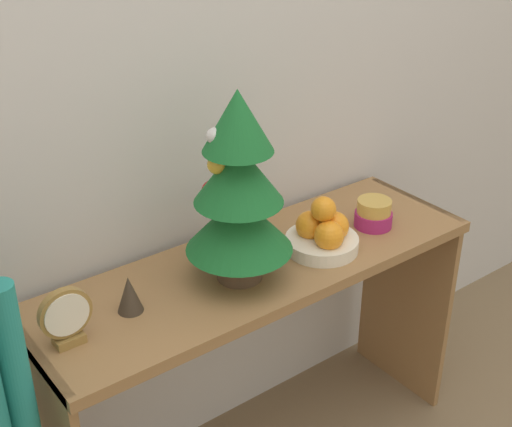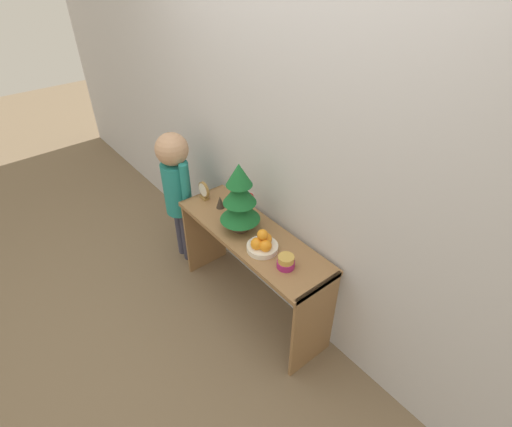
# 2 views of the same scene
# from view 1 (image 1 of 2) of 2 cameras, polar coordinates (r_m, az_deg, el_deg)

# --- Properties ---
(back_wall) EXTENTS (7.00, 0.05, 2.50)m
(back_wall) POSITION_cam_1_polar(r_m,az_deg,el_deg) (1.77, -4.51, 15.40)
(back_wall) COLOR silver
(back_wall) RESTS_ON ground_plane
(console_table) EXTENTS (1.20, 0.38, 0.68)m
(console_table) POSITION_cam_1_polar(r_m,az_deg,el_deg) (1.89, 0.24, -7.70)
(console_table) COLOR olive
(console_table) RESTS_ON ground_plane
(mini_tree) EXTENTS (0.26, 0.26, 0.48)m
(mini_tree) POSITION_cam_1_polar(r_m,az_deg,el_deg) (1.63, -1.43, 1.89)
(mini_tree) COLOR #4C3828
(mini_tree) RESTS_ON console_table
(fruit_bowl) EXTENTS (0.19, 0.19, 0.15)m
(fruit_bowl) POSITION_cam_1_polar(r_m,az_deg,el_deg) (1.84, 5.39, -1.60)
(fruit_bowl) COLOR silver
(fruit_bowl) RESTS_ON console_table
(singing_bowl) EXTENTS (0.10, 0.10, 0.08)m
(singing_bowl) POSITION_cam_1_polar(r_m,az_deg,el_deg) (1.98, 9.39, -0.02)
(singing_bowl) COLOR #9E2366
(singing_bowl) RESTS_ON console_table
(desk_clock) EXTENTS (0.12, 0.04, 0.14)m
(desk_clock) POSITION_cam_1_polar(r_m,az_deg,el_deg) (1.55, -14.96, -8.04)
(desk_clock) COLOR olive
(desk_clock) RESTS_ON console_table
(figurine) EXTENTS (0.06, 0.06, 0.09)m
(figurine) POSITION_cam_1_polar(r_m,az_deg,el_deg) (1.63, -10.10, -6.36)
(figurine) COLOR #382D23
(figurine) RESTS_ON console_table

